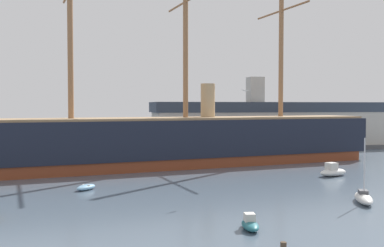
{
  "coord_description": "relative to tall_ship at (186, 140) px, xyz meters",
  "views": [
    {
      "loc": [
        -11.42,
        -16.27,
        9.44
      ],
      "look_at": [
        1.57,
        39.56,
        7.2
      ],
      "focal_mm": 42.1,
      "sensor_mm": 36.0,
      "label": 1
    }
  ],
  "objects": [
    {
      "name": "motorboat_near_centre",
      "position": [
        -3.07,
        -37.19,
        -3.6
      ],
      "size": [
        1.61,
        3.05,
        1.22
      ],
      "color": "#236670",
      "rests_on": "ground"
    },
    {
      "name": "dinghy_alongside_bow",
      "position": [
        -15.31,
        -17.77,
        -3.71
      ],
      "size": [
        2.7,
        2.77,
        0.64
      ],
      "color": "#7FB2D6",
      "rests_on": "ground"
    },
    {
      "name": "dockside_warehouse_right",
      "position": [
        26.4,
        24.0,
        1.09
      ],
      "size": [
        61.04,
        12.94,
        15.78
      ],
      "color": "#565659",
      "rests_on": "ground"
    },
    {
      "name": "dinghy_distant_centre",
      "position": [
        -2.0,
        13.4,
        -3.76
      ],
      "size": [
        2.01,
        2.47,
        0.54
      ],
      "color": "#7FB2D6",
      "rests_on": "ground"
    },
    {
      "name": "tall_ship",
      "position": [
        0.0,
        0.0,
        0.0
      ],
      "size": [
        76.63,
        20.73,
        37.02
      ],
      "color": "brown",
      "rests_on": "ground"
    },
    {
      "name": "motorboat_alongside_stern",
      "position": [
        16.99,
        -15.02,
        -3.39
      ],
      "size": [
        4.71,
        2.97,
        1.84
      ],
      "color": "silver",
      "rests_on": "ground"
    },
    {
      "name": "seagull_in_flight",
      "position": [
        1.83,
        -22.49,
        7.11
      ],
      "size": [
        1.15,
        0.92,
        0.14
      ],
      "color": "silver"
    },
    {
      "name": "sailboat_mid_right",
      "position": [
        11.02,
        -30.78,
        -3.5
      ],
      "size": [
        3.29,
        5.07,
        6.36
      ],
      "color": "silver",
      "rests_on": "ground"
    }
  ]
}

